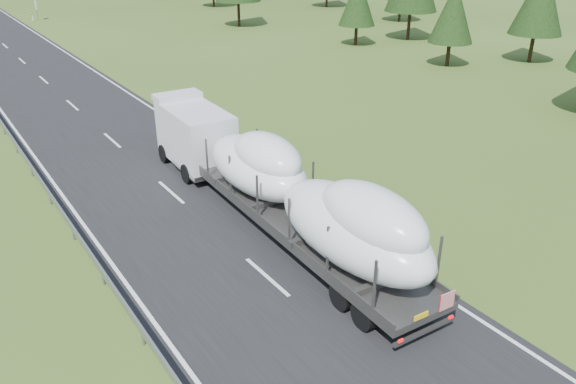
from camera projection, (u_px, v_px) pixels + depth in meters
highway_sign at (36, 7)px, 77.18m from camera, size 0.08×0.90×2.60m
boat_truck at (279, 181)px, 23.77m from camera, size 3.43×20.01×4.28m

